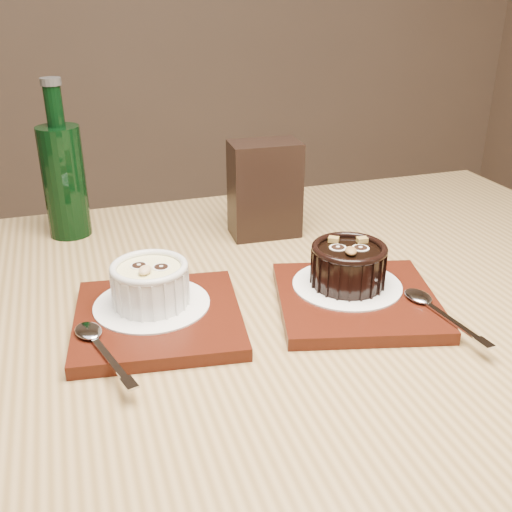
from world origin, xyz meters
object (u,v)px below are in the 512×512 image
at_px(table, 239,376).
at_px(ramekin_dark, 349,263).
at_px(tray_left, 158,318).
at_px(condiment_stand, 265,189).
at_px(ramekin_white, 150,282).
at_px(tray_right, 356,300).
at_px(green_bottle, 64,177).

bearing_deg(table, ramekin_dark, 1.78).
height_order(tray_left, condiment_stand, condiment_stand).
relative_size(ramekin_white, condiment_stand, 0.61).
bearing_deg(tray_left, table, 5.11).
distance_m(ramekin_white, tray_right, 0.24).
distance_m(tray_left, condiment_stand, 0.29).
bearing_deg(ramekin_dark, tray_right, -68.39).
height_order(tray_right, condiment_stand, condiment_stand).
bearing_deg(green_bottle, tray_left, -70.31).
height_order(table, tray_left, tray_left).
bearing_deg(ramekin_dark, table, -162.70).
bearing_deg(ramekin_white, ramekin_dark, 20.63).
bearing_deg(tray_left, ramekin_white, 104.58).
bearing_deg(table, condiment_stand, 68.47).
xyz_separation_m(table, green_bottle, (-0.20, 0.29, 0.18)).
relative_size(tray_right, ramekin_dark, 2.02).
bearing_deg(tray_left, condiment_stand, 51.85).
bearing_deg(ramekin_dark, ramekin_white, -166.15).
distance_m(ramekin_white, condiment_stand, 0.28).
relative_size(table, condiment_stand, 9.02).
distance_m(ramekin_dark, green_bottle, 0.44).
relative_size(ramekin_white, ramekin_dark, 0.97).
height_order(table, condiment_stand, condiment_stand).
bearing_deg(tray_right, ramekin_white, 172.37).
relative_size(ramekin_dark, condiment_stand, 0.64).
bearing_deg(condiment_stand, green_bottle, 166.65).
bearing_deg(green_bottle, table, -55.41).
relative_size(tray_left, ramekin_white, 2.09).
distance_m(ramekin_dark, condiment_stand, 0.22).
bearing_deg(ramekin_white, tray_left, -53.12).
relative_size(table, ramekin_white, 14.69).
xyz_separation_m(ramekin_white, ramekin_dark, (0.23, -0.01, 0.00)).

